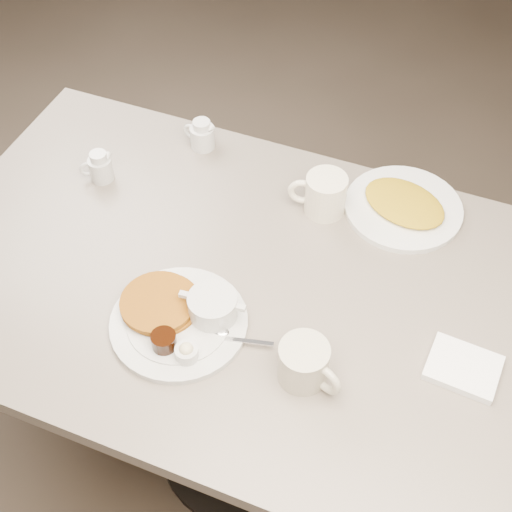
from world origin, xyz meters
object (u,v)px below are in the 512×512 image
at_px(creamer_right, 202,135).
at_px(coffee_mug_near, 305,363).
at_px(hash_plate, 404,206).
at_px(creamer_left, 100,167).
at_px(diner_table, 253,328).
at_px(main_plate, 182,316).
at_px(coffee_mug_far, 324,194).

bearing_deg(creamer_right, coffee_mug_near, -49.31).
bearing_deg(hash_plate, creamer_left, -166.70).
bearing_deg(creamer_left, diner_table, -19.68).
distance_m(coffee_mug_near, hash_plate, 0.52).
distance_m(diner_table, creamer_right, 0.51).
bearing_deg(main_plate, coffee_mug_far, 68.36).
height_order(coffee_mug_far, creamer_right, coffee_mug_far).
distance_m(main_plate, hash_plate, 0.60).
xyz_separation_m(creamer_left, creamer_right, (0.18, 0.20, -0.00)).
distance_m(diner_table, main_plate, 0.26).
bearing_deg(diner_table, hash_plate, 53.62).
height_order(coffee_mug_far, hash_plate, coffee_mug_far).
distance_m(coffee_mug_near, creamer_right, 0.72).
xyz_separation_m(diner_table, coffee_mug_near, (0.18, -0.18, 0.22)).
distance_m(coffee_mug_far, hash_plate, 0.19).
relative_size(coffee_mug_near, creamer_left, 1.89).
xyz_separation_m(main_plate, creamer_right, (-0.19, 0.52, 0.01)).
bearing_deg(hash_plate, creamer_right, 176.61).
relative_size(creamer_left, creamer_right, 0.83).
bearing_deg(creamer_right, diner_table, -51.95).
bearing_deg(creamer_right, creamer_left, -131.81).
distance_m(coffee_mug_far, creamer_right, 0.37).
relative_size(coffee_mug_near, coffee_mug_far, 1.04).
bearing_deg(diner_table, creamer_right, 128.05).
distance_m(main_plate, coffee_mug_near, 0.28).
relative_size(diner_table, creamer_right, 15.53).
relative_size(coffee_mug_far, creamer_right, 1.51).
height_order(coffee_mug_far, creamer_left, coffee_mug_far).
xyz_separation_m(main_plate, coffee_mug_near, (0.28, -0.03, 0.02)).
relative_size(coffee_mug_far, creamer_left, 1.83).
bearing_deg(coffee_mug_far, diner_table, -104.65).
xyz_separation_m(diner_table, creamer_right, (-0.29, 0.37, 0.21)).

